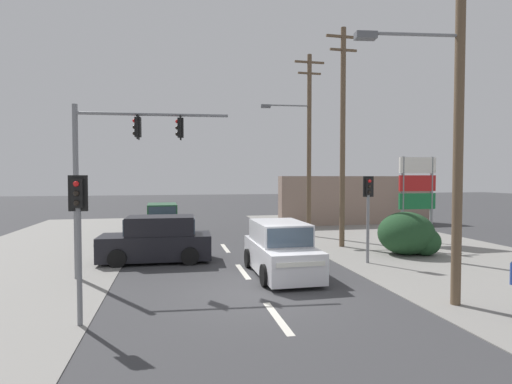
{
  "coord_description": "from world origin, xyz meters",
  "views": [
    {
      "loc": [
        -2.55,
        -11.53,
        3.51
      ],
      "look_at": [
        0.72,
        4.0,
        2.93
      ],
      "focal_mm": 28.0,
      "sensor_mm": 36.0,
      "label": 1
    }
  ],
  "objects": [
    {
      "name": "utility_pole_midground_right",
      "position": [
        5.82,
        7.16,
        5.71
      ],
      "size": [
        1.8,
        0.26,
        10.93
      ],
      "color": "brown",
      "rests_on": "ground"
    },
    {
      "name": "pedestal_signal_right_kerb",
      "position": [
        5.23,
        3.33,
        2.42
      ],
      "size": [
        0.44,
        0.29,
        3.56
      ],
      "color": "slate",
      "rests_on": "ground"
    },
    {
      "name": "utility_pole_background_right",
      "position": [
        5.29,
        11.02,
        5.74
      ],
      "size": [
        3.78,
        0.53,
        10.73
      ],
      "color": "brown",
      "rests_on": "ground"
    },
    {
      "name": "ground_plane",
      "position": [
        0.0,
        0.0,
        0.0
      ],
      "size": [
        140.0,
        140.0,
        0.0
      ],
      "primitive_type": "plane",
      "color": "#3A3A3D"
    },
    {
      "name": "lane_dash_near",
      "position": [
        0.0,
        -2.0,
        0.0
      ],
      "size": [
        0.2,
        2.4,
        0.01
      ],
      "primitive_type": "cube",
      "color": "silver",
      "rests_on": "ground"
    },
    {
      "name": "shopping_plaza_sign",
      "position": [
        10.14,
        7.33,
        2.98
      ],
      "size": [
        2.1,
        0.16,
        4.6
      ],
      "color": "slate",
      "rests_on": "ground"
    },
    {
      "name": "kerb_right_verge",
      "position": [
        9.0,
        2.0,
        0.01
      ],
      "size": [
        10.0,
        44.0,
        0.02
      ],
      "primitive_type": "cube",
      "color": "gray",
      "rests_on": "ground"
    },
    {
      "name": "shopfront_wall_far",
      "position": [
        11.0,
        16.0,
        1.8
      ],
      "size": [
        12.0,
        1.0,
        3.6
      ],
      "primitive_type": "cube",
      "color": "gray",
      "rests_on": "ground"
    },
    {
      "name": "lane_dash_far",
      "position": [
        0.0,
        8.0,
        0.0
      ],
      "size": [
        0.2,
        2.4,
        0.01
      ],
      "primitive_type": "cube",
      "color": "silver",
      "rests_on": "ground"
    },
    {
      "name": "suv_oncoming_mid",
      "position": [
        1.26,
        2.3,
        0.88
      ],
      "size": [
        2.07,
        4.55,
        1.9
      ],
      "color": "silver",
      "rests_on": "ground"
    },
    {
      "name": "suv_oncoming_near",
      "position": [
        -3.16,
        13.62,
        0.88
      ],
      "size": [
        2.17,
        4.59,
        1.9
      ],
      "color": "#235633",
      "rests_on": "ground"
    },
    {
      "name": "pedestal_signal_left_kerb",
      "position": [
        -4.7,
        -1.6,
        2.42
      ],
      "size": [
        0.44,
        0.3,
        3.56
      ],
      "color": "slate",
      "rests_on": "ground"
    },
    {
      "name": "kerb_left_verge",
      "position": [
        -8.5,
        4.0,
        0.01
      ],
      "size": [
        8.0,
        40.0,
        0.02
      ],
      "primitive_type": "cube",
      "color": "gray",
      "rests_on": "ground"
    },
    {
      "name": "utility_pole_foreground_right",
      "position": [
        4.91,
        -2.04,
        5.44
      ],
      "size": [
        3.77,
        0.65,
        10.15
      ],
      "color": "brown",
      "rests_on": "ground"
    },
    {
      "name": "lane_dash_mid",
      "position": [
        0.0,
        3.0,
        0.0
      ],
      "size": [
        0.2,
        2.4,
        0.01
      ],
      "primitive_type": "cube",
      "color": "silver",
      "rests_on": "ground"
    },
    {
      "name": "roadside_bush",
      "position": [
        7.94,
        4.62,
        0.92
      ],
      "size": [
        2.68,
        2.3,
        1.95
      ],
      "color": "#1E4223",
      "rests_on": "ground"
    },
    {
      "name": "traffic_signal_mast",
      "position": [
        -4.48,
        2.97,
        4.15
      ],
      "size": [
        5.28,
        0.59,
        6.0
      ],
      "color": "slate",
      "rests_on": "ground"
    },
    {
      "name": "suv_receding_far",
      "position": [
        -3.18,
        5.46,
        0.88
      ],
      "size": [
        4.6,
        2.19,
        1.9
      ],
      "color": "black",
      "rests_on": "ground"
    }
  ]
}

